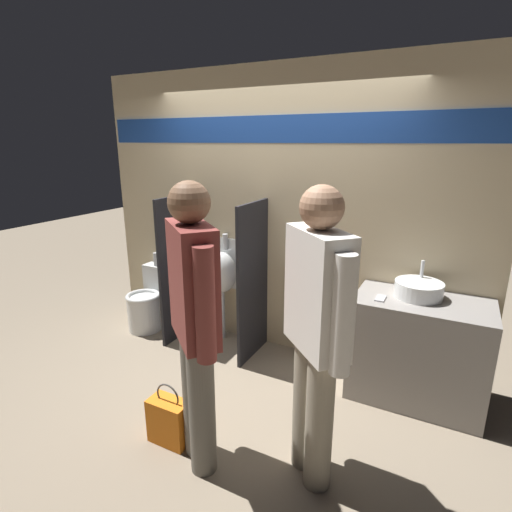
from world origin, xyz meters
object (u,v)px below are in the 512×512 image
object	(u,v)px
urinal_far	(303,286)
urinal_near_counter	(222,272)
toilet	(147,303)
person_in_vest	(316,329)
sink_basin	(419,289)
shopping_bag	(169,420)
person_with_lanyard	(195,319)
cell_phone	(380,298)

from	to	relation	value
urinal_far	urinal_near_counter	bearing A→B (deg)	180.00
urinal_far	toilet	size ratio (longest dim) A/B	1.36
urinal_far	person_in_vest	size ratio (longest dim) A/B	0.62
sink_basin	toilet	xyz separation A→B (m)	(-2.76, -0.07, -0.63)
toilet	shopping_bag	world-z (taller)	toilet
urinal_far	shopping_bag	bearing A→B (deg)	-105.09
person_with_lanyard	sink_basin	bearing A→B (deg)	-87.54
person_with_lanyard	person_in_vest	bearing A→B (deg)	-121.19
person_with_lanyard	urinal_far	bearing A→B (deg)	-53.73
person_in_vest	shopping_bag	xyz separation A→B (m)	(-0.97, -0.19, -0.84)
cell_phone	urinal_far	xyz separation A→B (m)	(-0.74, 0.29, -0.12)
urinal_near_counter	toilet	distance (m)	1.01
shopping_bag	urinal_far	bearing A→B (deg)	74.91
urinal_near_counter	shopping_bag	bearing A→B (deg)	-72.23
sink_basin	toilet	bearing A→B (deg)	-178.60
toilet	shopping_bag	distance (m)	1.89
toilet	person_in_vest	world-z (taller)	person_in_vest
cell_phone	toilet	distance (m)	2.57
person_in_vest	shopping_bag	distance (m)	1.29
sink_basin	cell_phone	bearing A→B (deg)	-145.30
urinal_near_counter	person_with_lanyard	world-z (taller)	person_with_lanyard
urinal_near_counter	toilet	xyz separation A→B (m)	(-0.88, -0.18, -0.45)
shopping_bag	toilet	bearing A→B (deg)	136.05
urinal_far	shopping_bag	distance (m)	1.65
sink_basin	urinal_far	xyz separation A→B (m)	(-1.00, 0.11, -0.18)
urinal_far	cell_phone	bearing A→B (deg)	-21.37
sink_basin	cell_phone	distance (m)	0.31
person_in_vest	toilet	bearing A→B (deg)	17.70
urinal_near_counter	urinal_far	bearing A→B (deg)	0.00
sink_basin	shopping_bag	xyz separation A→B (m)	(-1.40, -1.38, -0.75)
toilet	shopping_bag	size ratio (longest dim) A/B	1.82
toilet	shopping_bag	xyz separation A→B (m)	(1.36, -1.31, -0.12)
cell_phone	person_with_lanyard	world-z (taller)	person_with_lanyard
urinal_near_counter	toilet	world-z (taller)	urinal_near_counter
toilet	urinal_far	bearing A→B (deg)	5.91
cell_phone	shopping_bag	bearing A→B (deg)	-133.62
person_with_lanyard	shopping_bag	distance (m)	0.89
cell_phone	urinal_near_counter	distance (m)	1.66
sink_basin	urinal_near_counter	distance (m)	1.89
urinal_far	shopping_bag	xyz separation A→B (m)	(-0.40, -1.49, -0.57)
urinal_near_counter	toilet	bearing A→B (deg)	-168.31
sink_basin	person_in_vest	xyz separation A→B (m)	(-0.44, -1.19, 0.09)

